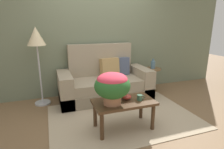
{
  "coord_description": "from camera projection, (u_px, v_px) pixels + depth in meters",
  "views": [
    {
      "loc": [
        -1.13,
        -2.73,
        1.55
      ],
      "look_at": [
        -0.1,
        0.21,
        0.69
      ],
      "focal_mm": 29.81,
      "sensor_mm": 36.0,
      "label": 1
    }
  ],
  "objects": [
    {
      "name": "side_table",
      "position": [
        152.0,
        75.0,
        4.35
      ],
      "size": [
        0.39,
        0.39,
        0.55
      ],
      "color": "brown",
      "rests_on": "ground"
    },
    {
      "name": "coffee_table",
      "position": [
        124.0,
        105.0,
        2.76
      ],
      "size": [
        0.91,
        0.49,
        0.45
      ],
      "color": "#442D1B",
      "rests_on": "ground"
    },
    {
      "name": "couch",
      "position": [
        105.0,
        83.0,
        3.97
      ],
      "size": [
        1.9,
        0.86,
        1.13
      ],
      "color": "gray",
      "rests_on": "ground"
    },
    {
      "name": "area_rug",
      "position": [
        123.0,
        117.0,
        3.2
      ],
      "size": [
        2.43,
        1.69,
        0.01
      ],
      "primitive_type": "cube",
      "color": "tan",
      "rests_on": "ground"
    },
    {
      "name": "floor_lamp",
      "position": [
        37.0,
        42.0,
        3.41
      ],
      "size": [
        0.33,
        0.33,
        1.5
      ],
      "color": "#B2B2B7",
      "rests_on": "ground"
    },
    {
      "name": "snack_bowl",
      "position": [
        126.0,
        97.0,
        2.8
      ],
      "size": [
        0.15,
        0.15,
        0.07
      ],
      "color": "#B2382D",
      "rests_on": "coffee_table"
    },
    {
      "name": "coffee_mug",
      "position": [
        140.0,
        97.0,
        2.76
      ],
      "size": [
        0.12,
        0.08,
        0.09
      ],
      "color": "#3D664C",
      "rests_on": "coffee_table"
    },
    {
      "name": "table_vase",
      "position": [
        153.0,
        65.0,
        4.28
      ],
      "size": [
        0.1,
        0.1,
        0.23
      ],
      "color": "slate",
      "rests_on": "side_table"
    },
    {
      "name": "potted_plant",
      "position": [
        112.0,
        85.0,
        2.57
      ],
      "size": [
        0.5,
        0.5,
        0.46
      ],
      "color": "#A36B4C",
      "rests_on": "coffee_table"
    },
    {
      "name": "ground_plane",
      "position": [
        121.0,
        115.0,
        3.26
      ],
      "size": [
        14.0,
        14.0,
        0.0
      ],
      "primitive_type": "plane",
      "color": "brown"
    },
    {
      "name": "wall_back",
      "position": [
        99.0,
        31.0,
        4.12
      ],
      "size": [
        6.4,
        0.12,
        2.8
      ],
      "primitive_type": "cube",
      "color": "slate",
      "rests_on": "ground"
    }
  ]
}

